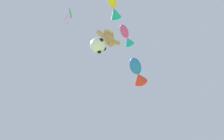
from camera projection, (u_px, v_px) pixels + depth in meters
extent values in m
ellipsoid|color=tan|center=(108.00, 39.00, 12.87)|extent=(0.74, 0.63, 0.90)
sphere|color=tan|center=(108.00, 35.00, 13.43)|extent=(0.62, 0.62, 0.62)
sphere|color=beige|center=(111.00, 31.00, 13.27)|extent=(0.26, 0.26, 0.26)
sphere|color=tan|center=(105.00, 31.00, 13.57)|extent=(0.25, 0.25, 0.25)
cylinder|color=tan|center=(101.00, 34.00, 12.85)|extent=(0.54, 0.24, 0.42)
sphere|color=tan|center=(105.00, 41.00, 12.45)|extent=(0.34, 0.34, 0.34)
sphere|color=tan|center=(112.00, 35.00, 13.70)|extent=(0.25, 0.25, 0.25)
cylinder|color=tan|center=(116.00, 42.00, 13.15)|extent=(0.54, 0.24, 0.42)
sphere|color=tan|center=(111.00, 44.00, 12.56)|extent=(0.34, 0.34, 0.34)
sphere|color=white|center=(98.00, 45.00, 11.71)|extent=(0.84, 0.84, 0.84)
sphere|color=black|center=(104.00, 49.00, 11.82)|extent=(0.23, 0.23, 0.23)
sphere|color=black|center=(94.00, 46.00, 12.04)|extent=(0.23, 0.23, 0.23)
sphere|color=black|center=(101.00, 40.00, 11.49)|extent=(0.23, 0.23, 0.23)
sphere|color=black|center=(99.00, 51.00, 11.56)|extent=(0.23, 0.23, 0.23)
ellipsoid|color=blue|center=(135.00, 66.00, 15.82)|extent=(1.61, 1.53, 0.70)
cone|color=red|center=(139.00, 78.00, 16.38)|extent=(1.25, 1.29, 1.03)
sphere|color=black|center=(133.00, 60.00, 15.75)|extent=(0.18, 0.18, 0.18)
ellipsoid|color=#E53F9E|center=(124.00, 31.00, 14.96)|extent=(1.14, 1.02, 0.45)
cone|color=#19ADB2|center=(128.00, 41.00, 15.36)|extent=(0.84, 0.86, 0.66)
sphere|color=black|center=(122.00, 26.00, 14.90)|extent=(0.12, 0.12, 0.12)
cone|color=#19ADB2|center=(115.00, 13.00, 13.38)|extent=(0.93, 0.93, 0.67)
cube|color=green|center=(70.00, 13.00, 16.31)|extent=(0.59, 0.72, 0.91)
cylinder|color=#E53F9E|center=(67.00, 17.00, 15.40)|extent=(0.03, 0.04, 1.49)
cylinder|color=#E53F9E|center=(69.00, 20.00, 15.17)|extent=(0.03, 0.31, 2.18)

